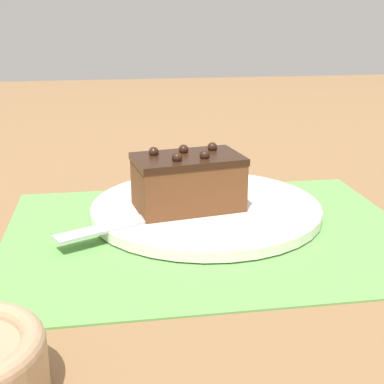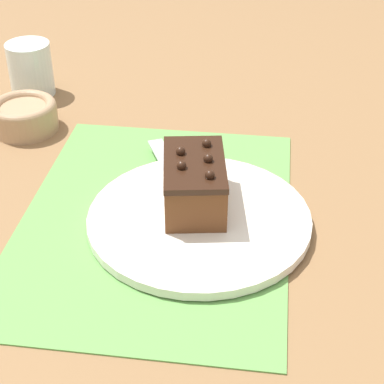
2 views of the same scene
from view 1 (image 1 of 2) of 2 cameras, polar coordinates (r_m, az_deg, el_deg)
ground_plane at (r=0.61m, az=1.88°, el=-4.50°), size 3.00×3.00×0.00m
placemat_woven at (r=0.61m, az=1.88°, el=-4.33°), size 0.46×0.34×0.00m
cake_plate at (r=0.66m, az=1.49°, el=-1.75°), size 0.28×0.28×0.01m
chocolate_cake at (r=0.64m, az=-0.44°, el=1.13°), size 0.14×0.10×0.07m
serving_knife at (r=0.63m, az=-2.30°, el=-1.81°), size 0.20×0.11×0.01m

